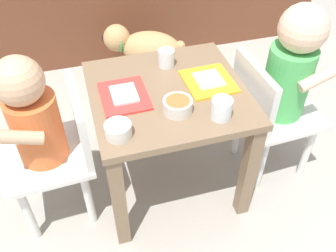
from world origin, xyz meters
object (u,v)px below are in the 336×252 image
dog (145,48)px  seated_child_left (40,125)px  food_tray_right (209,81)px  veggie_bowl_near (118,130)px  dining_table (168,112)px  seated_child_right (286,76)px  water_cup_right (166,59)px  water_cup_left (221,110)px  cereal_bowl_left_side (176,106)px  food_tray_left (124,95)px

dog → seated_child_left: bearing=-124.6°
food_tray_right → veggie_bowl_near: size_ratio=2.27×
seated_child_left → veggie_bowl_near: bearing=-33.6°
dining_table → dog: bearing=83.9°
dining_table → seated_child_left: (-0.41, -0.02, 0.06)m
food_tray_right → seated_child_right: bearing=-7.0°
water_cup_right → seated_child_right: bearing=-24.1°
water_cup_left → veggie_bowl_near: water_cup_left is taller
water_cup_left → dog: bearing=92.9°
dog → water_cup_left: 0.90m
veggie_bowl_near → cereal_bowl_left_side: bearing=16.6°
seated_child_right → veggie_bowl_near: 0.62m
seated_child_left → seated_child_right: seated_child_right is taller
food_tray_right → water_cup_left: bearing=-98.7°
water_cup_right → water_cup_left: bearing=-75.2°
seated_child_right → water_cup_right: 0.42m
seated_child_left → water_cup_right: size_ratio=10.80×
dog → water_cup_right: 0.61m
water_cup_right → dining_table: bearing=-103.6°
seated_child_left → water_cup_right: 0.48m
dining_table → seated_child_left: bearing=-177.8°
dining_table → cereal_bowl_left_side: bearing=-92.4°
dog → food_tray_left: 0.76m
food_tray_right → water_cup_left: size_ratio=2.71×
veggie_bowl_near → cereal_bowl_left_side: (0.19, 0.06, -0.00)m
food_tray_right → water_cup_right: water_cup_right is taller
seated_child_left → dog: bearing=55.4°
dining_table → veggie_bowl_near: 0.28m
dining_table → seated_child_right: size_ratio=0.72×
food_tray_left → veggie_bowl_near: size_ratio=2.35×
seated_child_right → veggie_bowl_near: seated_child_right is taller
seated_child_right → dog: seated_child_right is taller
dining_table → water_cup_left: size_ratio=7.82×
water_cup_left → water_cup_right: water_cup_left is taller
dining_table → food_tray_right: bearing=2.6°
food_tray_right → water_cup_right: 0.18m
dog → cereal_bowl_left_side: 0.84m
dining_table → dog: 0.71m
dining_table → food_tray_right: (0.14, 0.01, 0.10)m
dog → cereal_bowl_left_side: (-0.08, -0.79, 0.28)m
dog → food_tray_right: bearing=-84.2°
seated_child_right → food_tray_right: 0.27m
dining_table → food_tray_right: 0.17m
seated_child_right → veggie_bowl_near: size_ratio=9.11×
food_tray_left → water_cup_right: 0.22m
dog → cereal_bowl_left_side: bearing=-95.6°
food_tray_right → cereal_bowl_left_side: 0.19m
seated_child_left → dining_table: bearing=2.2°
dining_table → dog: size_ratio=1.24×
water_cup_left → seated_child_left: bearing=164.1°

